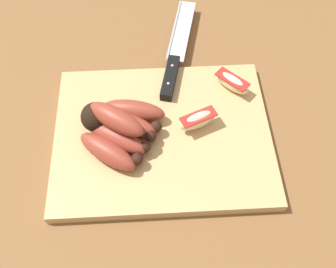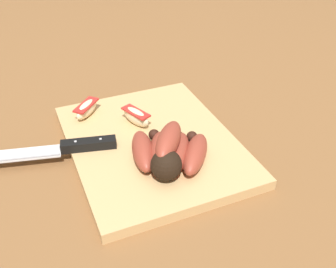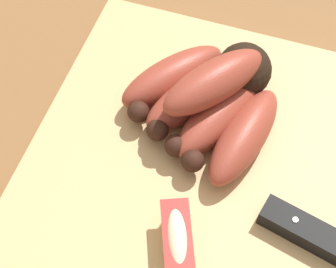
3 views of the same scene
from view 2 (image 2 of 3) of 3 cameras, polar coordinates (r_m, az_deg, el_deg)
ground_plane at (r=0.76m, az=-0.69°, el=-2.18°), size 6.00×6.00×0.00m
cutting_board at (r=0.75m, az=-2.32°, el=-1.46°), size 0.38×0.30×0.02m
banana_bunch at (r=0.68m, az=0.09°, el=-2.55°), size 0.16×0.16×0.07m
chefs_knife at (r=0.74m, az=-15.11°, el=-2.01°), size 0.09×0.28×0.02m
apple_wedge_near at (r=0.78m, az=-4.65°, el=2.55°), size 0.07×0.05×0.03m
apple_wedge_middle at (r=0.83m, az=-11.69°, el=3.60°), size 0.07×0.07×0.03m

